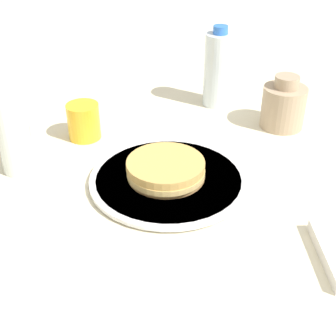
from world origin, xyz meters
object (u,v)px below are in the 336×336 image
plate (168,180)px  cream_jug (283,105)px  water_bottle_near (218,69)px  pancake_stack (166,170)px  water_bottle_mid (9,112)px  juice_glass (84,121)px

plate → cream_jug: 0.34m
water_bottle_near → plate: bearing=98.0°
pancake_stack → water_bottle_mid: 0.29m
pancake_stack → cream_jug: 0.34m
pancake_stack → water_bottle_near: size_ratio=0.77×
water_bottle_near → water_bottle_mid: bearing=63.3°
cream_jug → water_bottle_mid: bearing=45.6°
water_bottle_near → pancake_stack: bearing=97.5°
plate → juice_glass: 0.25m
plate → water_bottle_near: size_ratio=1.52×
juice_glass → cream_jug: (-0.36, -0.24, 0.01)m
plate → juice_glass: bearing=-17.4°
juice_glass → pancake_stack: bearing=161.6°
juice_glass → cream_jug: size_ratio=0.65×
plate → juice_glass: size_ratio=3.80×
cream_jug → plate: bearing=68.9°
plate → water_bottle_near: (0.05, -0.35, 0.08)m
water_bottle_near → juice_glass: bearing=56.5°
pancake_stack → cream_jug: bearing=-111.3°
cream_jug → water_bottle_mid: (0.39, 0.40, 0.07)m
plate → juice_glass: (0.23, -0.07, 0.03)m
water_bottle_mid → water_bottle_near: bearing=-116.7°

